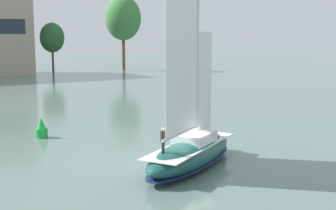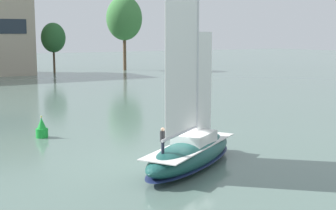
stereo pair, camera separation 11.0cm
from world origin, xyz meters
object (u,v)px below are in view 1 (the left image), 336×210
Objects in this scene: tree_shore_right at (123,18)px; sailboat_main at (191,150)px; channel_buoy at (41,129)px; tree_shore_center at (52,38)px.

tree_shore_right is 87.93m from sailboat_main.
tree_shore_right reaches higher than sailboat_main.
channel_buoy is (-39.44, -66.45, -11.97)m from tree_shore_right.
channel_buoy is at bearing -107.94° from tree_shore_center.
sailboat_main reaches higher than tree_shore_center.
tree_shore_center is at bearing 72.06° from channel_buoy.
channel_buoy is (-22.03, -68.05, -7.32)m from tree_shore_center.
sailboat_main is 7.96× the size of channel_buoy.
sailboat_main is at bearing -112.50° from tree_shore_right.
tree_shore_center is 71.90m from channel_buoy.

